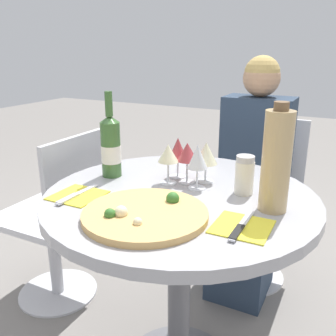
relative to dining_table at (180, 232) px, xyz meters
The scene contains 15 objects.
dining_table is the anchor object (origin of this frame).
chair_behind_diner 0.83m from the dining_table, 85.62° to the left, with size 0.43×0.43×0.85m.
seated_diner 0.67m from the dining_table, 84.73° to the left, with size 0.33×0.39×1.16m.
chair_empty_side 0.73m from the dining_table, 167.58° to the left, with size 0.43×0.43×0.85m.
pizza_large 0.26m from the dining_table, 92.77° to the right, with size 0.36×0.36×0.05m.
wine_bottle 0.40m from the dining_table, behind, with size 0.07×0.07×0.31m.
tall_carafe 0.42m from the dining_table, ahead, with size 0.08×0.08×0.32m.
sugar_shaker 0.29m from the dining_table, 27.14° to the left, with size 0.06×0.06×0.13m.
wine_glass_center 0.27m from the dining_table, 102.76° to the left, with size 0.07×0.07×0.14m.
wine_glass_back_left 0.30m from the dining_table, 118.67° to the left, with size 0.06×0.06×0.15m.
wine_glass_front_right 0.26m from the dining_table, 65.35° to the left, with size 0.07×0.07×0.15m.
wine_glass_front_left 0.27m from the dining_table, 139.49° to the left, with size 0.07×0.07×0.14m.
wine_glass_back_right 0.29m from the dining_table, 77.90° to the left, with size 0.08×0.08×0.14m.
place_setting_left 0.36m from the dining_table, 148.48° to the right, with size 0.15×0.19×0.01m.
place_setting_right 0.33m from the dining_table, 30.27° to the right, with size 0.15×0.19×0.01m.
Camera 1 is at (0.49, -1.03, 1.20)m, focal length 40.00 mm.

